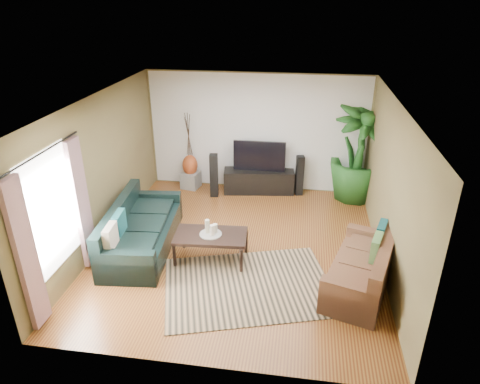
% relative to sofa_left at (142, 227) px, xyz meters
% --- Properties ---
extents(floor, '(5.50, 5.50, 0.00)m').
position_rel_sofa_left_xyz_m(floor, '(1.72, 0.21, -0.42)').
color(floor, brown).
rests_on(floor, ground).
extents(ceiling, '(5.50, 5.50, 0.00)m').
position_rel_sofa_left_xyz_m(ceiling, '(1.72, 0.21, 2.28)').
color(ceiling, white).
rests_on(ceiling, ground).
extents(wall_back, '(5.00, 0.00, 5.00)m').
position_rel_sofa_left_xyz_m(wall_back, '(1.72, 2.96, 0.93)').
color(wall_back, olive).
rests_on(wall_back, ground).
extents(wall_front, '(5.00, 0.00, 5.00)m').
position_rel_sofa_left_xyz_m(wall_front, '(1.72, -2.54, 0.93)').
color(wall_front, olive).
rests_on(wall_front, ground).
extents(wall_left, '(0.00, 5.50, 5.50)m').
position_rel_sofa_left_xyz_m(wall_left, '(-0.78, 0.21, 0.92)').
color(wall_left, olive).
rests_on(wall_left, ground).
extents(wall_right, '(0.00, 5.50, 5.50)m').
position_rel_sofa_left_xyz_m(wall_right, '(4.22, 0.21, 0.92)').
color(wall_right, olive).
rests_on(wall_right, ground).
extents(backwall_panel, '(4.90, 0.00, 4.90)m').
position_rel_sofa_left_xyz_m(backwall_panel, '(1.72, 2.95, 0.93)').
color(backwall_panel, white).
rests_on(backwall_panel, ground).
extents(window_pane, '(0.00, 1.80, 1.80)m').
position_rel_sofa_left_xyz_m(window_pane, '(-0.76, -1.39, 0.97)').
color(window_pane, white).
rests_on(window_pane, ground).
extents(curtain_near, '(0.08, 0.35, 2.20)m').
position_rel_sofa_left_xyz_m(curtain_near, '(-0.71, -2.14, 0.72)').
color(curtain_near, gray).
rests_on(curtain_near, ground).
extents(curtain_far, '(0.08, 0.35, 2.20)m').
position_rel_sofa_left_xyz_m(curtain_far, '(-0.71, -0.64, 0.72)').
color(curtain_far, gray).
rests_on(curtain_far, ground).
extents(curtain_rod, '(0.03, 1.90, 0.03)m').
position_rel_sofa_left_xyz_m(curtain_rod, '(-0.71, -1.39, 1.87)').
color(curtain_rod, black).
rests_on(curtain_rod, ground).
extents(sofa_left, '(1.22, 2.43, 0.85)m').
position_rel_sofa_left_xyz_m(sofa_left, '(0.00, 0.00, 0.00)').
color(sofa_left, black).
rests_on(sofa_left, floor).
extents(sofa_right, '(1.33, 1.99, 0.85)m').
position_rel_sofa_left_xyz_m(sofa_right, '(3.78, -0.60, 0.00)').
color(sofa_right, brown).
rests_on(sofa_right, floor).
extents(area_rug, '(3.04, 2.53, 0.01)m').
position_rel_sofa_left_xyz_m(area_rug, '(2.04, -0.85, -0.42)').
color(area_rug, tan).
rests_on(area_rug, floor).
extents(coffee_table, '(1.27, 0.75, 0.50)m').
position_rel_sofa_left_xyz_m(coffee_table, '(1.31, -0.20, -0.17)').
color(coffee_table, black).
rests_on(coffee_table, floor).
extents(candle_tray, '(0.38, 0.38, 0.02)m').
position_rel_sofa_left_xyz_m(candle_tray, '(1.31, -0.20, 0.09)').
color(candle_tray, '#9C9B96').
rests_on(candle_tray, coffee_table).
extents(candle_tall, '(0.08, 0.08, 0.25)m').
position_rel_sofa_left_xyz_m(candle_tall, '(1.25, -0.17, 0.22)').
color(candle_tall, beige).
rests_on(candle_tall, candle_tray).
extents(candle_mid, '(0.08, 0.08, 0.19)m').
position_rel_sofa_left_xyz_m(candle_mid, '(1.35, -0.24, 0.19)').
color(candle_mid, '#F4E4CE').
rests_on(candle_mid, candle_tray).
extents(candle_short, '(0.08, 0.08, 0.16)m').
position_rel_sofa_left_xyz_m(candle_short, '(1.38, -0.14, 0.17)').
color(candle_short, beige).
rests_on(candle_short, candle_tray).
extents(tv_stand, '(1.66, 0.69, 0.54)m').
position_rel_sofa_left_xyz_m(tv_stand, '(1.82, 2.71, -0.16)').
color(tv_stand, black).
rests_on(tv_stand, floor).
extents(television, '(1.18, 0.06, 0.70)m').
position_rel_sofa_left_xyz_m(television, '(1.82, 2.71, 0.46)').
color(television, black).
rests_on(television, tv_stand).
extents(speaker_left, '(0.21, 0.22, 1.00)m').
position_rel_sofa_left_xyz_m(speaker_left, '(0.83, 2.34, 0.07)').
color(speaker_left, black).
rests_on(speaker_left, floor).
extents(speaker_right, '(0.20, 0.22, 0.93)m').
position_rel_sofa_left_xyz_m(speaker_right, '(2.75, 2.71, 0.04)').
color(speaker_right, black).
rests_on(speaker_right, floor).
extents(potted_plant, '(1.59, 1.59, 2.15)m').
position_rel_sofa_left_xyz_m(potted_plant, '(3.97, 2.71, 0.65)').
color(potted_plant, '#1A4C19').
rests_on(potted_plant, floor).
extents(plant_pot, '(0.40, 0.40, 0.31)m').
position_rel_sofa_left_xyz_m(plant_pot, '(3.97, 2.71, -0.27)').
color(plant_pot, black).
rests_on(plant_pot, floor).
extents(pedestal, '(0.46, 0.46, 0.39)m').
position_rel_sofa_left_xyz_m(pedestal, '(0.19, 2.71, -0.23)').
color(pedestal, gray).
rests_on(pedestal, floor).
extents(vase, '(0.36, 0.36, 0.50)m').
position_rel_sofa_left_xyz_m(vase, '(0.19, 2.71, 0.14)').
color(vase, '#963D1B').
rests_on(vase, pedestal).
extents(side_table, '(0.51, 0.51, 0.47)m').
position_rel_sofa_left_xyz_m(side_table, '(-0.53, 0.95, -0.19)').
color(side_table, brown).
rests_on(side_table, floor).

